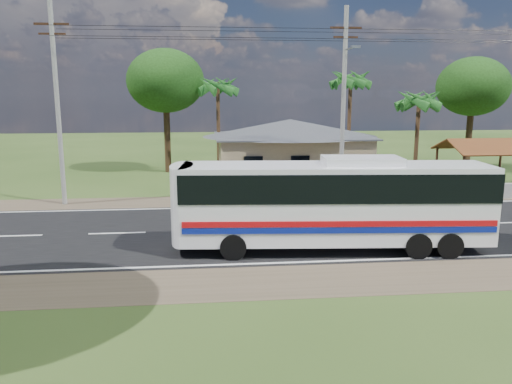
% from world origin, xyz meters
% --- Properties ---
extents(ground, '(120.00, 120.00, 0.00)m').
position_xyz_m(ground, '(0.00, 0.00, 0.00)').
color(ground, '#2A4117').
rests_on(ground, ground).
extents(road, '(120.00, 16.00, 0.03)m').
position_xyz_m(road, '(0.00, 0.00, 0.01)').
color(road, black).
rests_on(road, ground).
extents(house, '(12.40, 10.00, 5.00)m').
position_xyz_m(house, '(1.00, 13.00, 2.64)').
color(house, tan).
rests_on(house, ground).
extents(waiting_shed, '(5.20, 4.48, 3.35)m').
position_xyz_m(waiting_shed, '(13.00, 8.50, 2.73)').
color(waiting_shed, '#3C2115').
rests_on(waiting_shed, ground).
extents(concrete_barrier, '(7.00, 0.30, 0.90)m').
position_xyz_m(concrete_barrier, '(12.00, 5.60, 0.45)').
color(concrete_barrier, '#9E9E99').
rests_on(concrete_barrier, ground).
extents(utility_poles, '(32.80, 2.22, 11.00)m').
position_xyz_m(utility_poles, '(2.67, 6.49, 5.77)').
color(utility_poles, '#9E9E99').
rests_on(utility_poles, ground).
extents(palm_near, '(2.80, 2.80, 6.70)m').
position_xyz_m(palm_near, '(9.50, 11.00, 5.71)').
color(palm_near, '#47301E').
rests_on(palm_near, ground).
extents(palm_mid, '(2.80, 2.80, 8.20)m').
position_xyz_m(palm_mid, '(6.00, 15.50, 7.16)').
color(palm_mid, '#47301E').
rests_on(palm_mid, ground).
extents(palm_far, '(2.80, 2.80, 7.70)m').
position_xyz_m(palm_far, '(-4.00, 16.00, 6.68)').
color(palm_far, '#47301E').
rests_on(palm_far, ground).
extents(tree_behind_house, '(6.00, 6.00, 9.61)m').
position_xyz_m(tree_behind_house, '(-8.00, 18.00, 7.12)').
color(tree_behind_house, '#47301E').
rests_on(tree_behind_house, ground).
extents(tree_behind_shed, '(5.60, 5.60, 9.02)m').
position_xyz_m(tree_behind_shed, '(16.00, 16.00, 6.68)').
color(tree_behind_shed, '#47301E').
rests_on(tree_behind_shed, ground).
extents(coach_bus, '(12.26, 3.49, 3.76)m').
position_xyz_m(coach_bus, '(0.09, -3.26, 2.15)').
color(coach_bus, white).
rests_on(coach_bus, ground).
extents(motorcycle, '(1.99, 1.06, 0.99)m').
position_xyz_m(motorcycle, '(7.63, 6.48, 0.50)').
color(motorcycle, black).
rests_on(motorcycle, ground).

